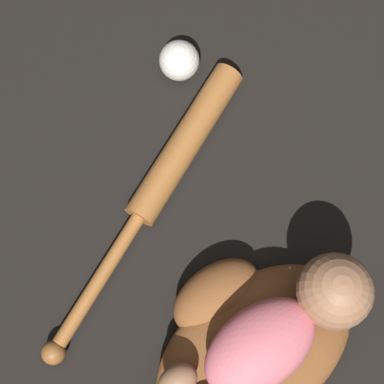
{
  "coord_description": "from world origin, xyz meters",
  "views": [
    {
      "loc": [
        -0.13,
        0.04,
        1.06
      ],
      "look_at": [
        0.09,
        0.24,
        0.07
      ],
      "focal_mm": 60.0,
      "sensor_mm": 36.0,
      "label": 1
    }
  ],
  "objects_px": {
    "baseball_glove": "(249,341)",
    "baseball_bat": "(168,171)",
    "baseball": "(179,60)",
    "baby_figure": "(286,328)"
  },
  "relations": [
    {
      "from": "baby_figure",
      "to": "baseball_bat",
      "type": "height_order",
      "value": "baby_figure"
    },
    {
      "from": "baseball_bat",
      "to": "baseball",
      "type": "relative_size",
      "value": 7.92
    },
    {
      "from": "baseball_glove",
      "to": "baseball_bat",
      "type": "distance_m",
      "value": 0.31
    },
    {
      "from": "baby_figure",
      "to": "baseball_glove",
      "type": "bearing_deg",
      "value": 147.33
    },
    {
      "from": "baseball_glove",
      "to": "baseball_bat",
      "type": "height_order",
      "value": "baseball_glove"
    },
    {
      "from": "baseball_glove",
      "to": "baseball",
      "type": "height_order",
      "value": "baseball_glove"
    },
    {
      "from": "baseball_bat",
      "to": "baseball_glove",
      "type": "bearing_deg",
      "value": -113.09
    },
    {
      "from": "baseball",
      "to": "baseball_glove",
      "type": "bearing_deg",
      "value": -124.84
    },
    {
      "from": "baseball_glove",
      "to": "baseball_bat",
      "type": "xyz_separation_m",
      "value": [
        0.12,
        0.29,
        -0.02
      ]
    },
    {
      "from": "baby_figure",
      "to": "baseball_bat",
      "type": "bearing_deg",
      "value": 75.4
    }
  ]
}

